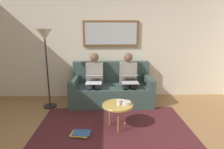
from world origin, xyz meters
name	(u,v)px	position (x,y,z in m)	size (l,w,h in m)	color
wall_rear	(111,44)	(0.00, -2.60, 1.30)	(6.00, 0.12, 2.60)	beige
area_rug	(114,129)	(0.00, -0.85, 0.00)	(2.60, 1.80, 0.01)	#4C1E23
couch	(111,89)	(0.00, -2.12, 0.31)	(1.80, 0.90, 0.90)	#384C47
framed_mirror	(111,34)	(0.00, -2.51, 1.55)	(1.32, 0.05, 0.60)	brown
coffee_table	(118,105)	(-0.07, -0.90, 0.41)	(0.52, 0.52, 0.43)	tan
cup	(119,102)	(-0.09, -0.89, 0.47)	(0.07, 0.07, 0.09)	silver
bowl	(126,103)	(-0.21, -0.92, 0.45)	(0.16, 0.16, 0.05)	beige
person_left	(128,77)	(-0.38, -2.05, 0.61)	(0.38, 0.58, 1.14)	gray
laptop_silver	(130,78)	(-0.38, -1.81, 0.63)	(0.35, 0.38, 0.16)	silver
person_right	(95,77)	(0.38, -2.05, 0.61)	(0.38, 0.58, 1.14)	gray
laptop_white	(94,79)	(0.38, -1.81, 0.63)	(0.33, 0.38, 0.16)	white
magazine_stack	(81,134)	(0.53, -0.68, 0.03)	(0.34, 0.26, 0.04)	red
standing_lamp	(45,43)	(1.35, -1.85, 1.37)	(0.32, 0.32, 1.66)	black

